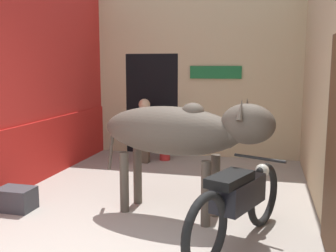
# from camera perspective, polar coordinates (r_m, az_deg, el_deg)

# --- Properties ---
(wall_left_shopfront) EXTENTS (0.25, 4.76, 3.34)m
(wall_left_shopfront) POSITION_cam_1_polar(r_m,az_deg,el_deg) (6.25, -19.49, 6.78)
(wall_left_shopfront) COLOR red
(wall_left_shopfront) RESTS_ON ground_plane
(wall_back_with_doorway) EXTENTS (4.01, 0.93, 3.34)m
(wall_back_with_doorway) POSITION_cam_1_polar(r_m,az_deg,el_deg) (8.06, 1.88, 6.11)
(wall_back_with_doorway) COLOR #C6B289
(wall_back_with_doorway) RESTS_ON ground_plane
(wall_right_with_door) EXTENTS (0.22, 4.76, 3.34)m
(wall_right_with_door) POSITION_cam_1_polar(r_m,az_deg,el_deg) (5.22, 22.34, 6.72)
(wall_right_with_door) COLOR #C6B289
(wall_right_with_door) RESTS_ON ground_plane
(cow) EXTENTS (2.12, 0.90, 1.44)m
(cow) POSITION_cam_1_polar(r_m,az_deg,el_deg) (4.55, 1.85, -0.88)
(cow) COLOR #4C4238
(cow) RESTS_ON ground_plane
(motorcycle_near) EXTENTS (0.86, 1.82, 0.81)m
(motorcycle_near) POSITION_cam_1_polar(r_m,az_deg,el_deg) (3.98, 10.15, -10.61)
(motorcycle_near) COLOR black
(motorcycle_near) RESTS_ON ground_plane
(shopkeeper_seated) EXTENTS (0.37, 0.34, 1.17)m
(shopkeeper_seated) POSITION_cam_1_polar(r_m,az_deg,el_deg) (7.32, -3.53, -0.34)
(shopkeeper_seated) COLOR brown
(shopkeeper_seated) RESTS_ON ground_plane
(plastic_stool) EXTENTS (0.29, 0.29, 0.43)m
(plastic_stool) POSITION_cam_1_polar(r_m,az_deg,el_deg) (7.46, -0.46, -3.23)
(plastic_stool) COLOR red
(plastic_stool) RESTS_ON ground_plane
(crate) EXTENTS (0.44, 0.32, 0.28)m
(crate) POSITION_cam_1_polar(r_m,az_deg,el_deg) (5.29, -21.20, -9.84)
(crate) COLOR #38383D
(crate) RESTS_ON ground_plane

